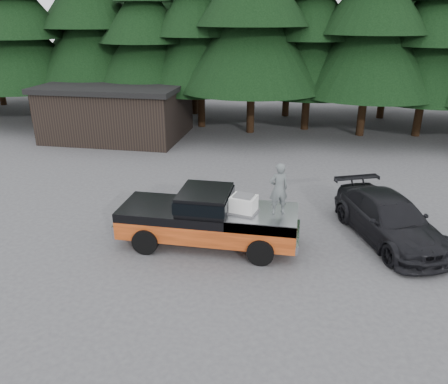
% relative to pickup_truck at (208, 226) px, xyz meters
% --- Properties ---
extents(ground, '(120.00, 120.00, 0.00)m').
position_rel_pickup_truck_xyz_m(ground, '(0.45, 0.76, -0.67)').
color(ground, '#454547').
rests_on(ground, ground).
extents(pickup_truck, '(6.00, 2.04, 1.33)m').
position_rel_pickup_truck_xyz_m(pickup_truck, '(0.00, 0.00, 0.00)').
color(pickup_truck, orange).
rests_on(pickup_truck, ground).
extents(truck_cab, '(1.66, 1.90, 0.59)m').
position_rel_pickup_truck_xyz_m(truck_cab, '(-0.10, 0.00, 0.96)').
color(truck_cab, black).
rests_on(truck_cab, pickup_truck).
extents(air_compressor, '(0.89, 0.79, 0.53)m').
position_rel_pickup_truck_xyz_m(air_compressor, '(1.19, -0.16, 0.93)').
color(air_compressor, silver).
rests_on(air_compressor, pickup_truck).
extents(man_on_bed, '(0.71, 0.60, 1.67)m').
position_rel_pickup_truck_xyz_m(man_on_bed, '(2.26, -0.02, 1.50)').
color(man_on_bed, '#565D5E').
rests_on(man_on_bed, pickup_truck).
extents(parked_car, '(3.91, 5.56, 1.49)m').
position_rel_pickup_truck_xyz_m(parked_car, '(5.96, 1.46, 0.08)').
color(parked_car, black).
rests_on(parked_car, ground).
extents(utility_building, '(8.40, 6.40, 3.30)m').
position_rel_pickup_truck_xyz_m(utility_building, '(-8.55, 12.76, 1.00)').
color(utility_building, black).
rests_on(utility_building, ground).
extents(treeline, '(60.15, 16.05, 17.50)m').
position_rel_pickup_truck_xyz_m(treeline, '(0.87, 17.96, 7.06)').
color(treeline, black).
rests_on(treeline, ground).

